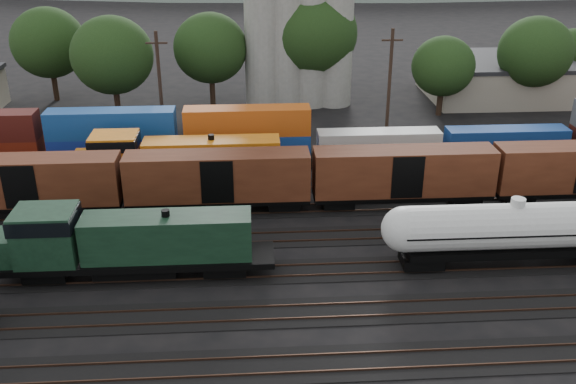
{
  "coord_description": "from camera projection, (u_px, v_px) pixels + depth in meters",
  "views": [
    {
      "loc": [
        -2.9,
        -43.58,
        23.54
      ],
      "look_at": [
        -0.01,
        2.0,
        3.0
      ],
      "focal_mm": 40.0,
      "sensor_mm": 36.0,
      "label": 1
    }
  ],
  "objects": [
    {
      "name": "ground",
      "position": [
        290.0,
        238.0,
        49.48
      ],
      "size": [
        600.0,
        600.0,
        0.0
      ],
      "primitive_type": "plane",
      "color": "black"
    },
    {
      "name": "tracks",
      "position": [
        290.0,
        237.0,
        49.46
      ],
      "size": [
        180.0,
        33.2,
        0.2
      ],
      "color": "black",
      "rests_on": "ground"
    },
    {
      "name": "green_locomotive",
      "position": [
        118.0,
        242.0,
        43.09
      ],
      "size": [
        18.85,
        3.33,
        4.99
      ],
      "color": "black",
      "rests_on": "ground"
    },
    {
      "name": "tank_car_a",
      "position": [
        514.0,
        229.0,
        44.63
      ],
      "size": [
        18.72,
        3.35,
        4.91
      ],
      "color": "silver",
      "rests_on": "ground"
    },
    {
      "name": "orange_locomotive",
      "position": [
        174.0,
        160.0,
        56.86
      ],
      "size": [
        20.05,
        3.34,
        5.01
      ],
      "color": "black",
      "rests_on": "ground"
    },
    {
      "name": "boxcar_string",
      "position": [
        311.0,
        175.0,
        52.88
      ],
      "size": [
        153.6,
        2.9,
        4.2
      ],
      "color": "black",
      "rests_on": "ground"
    },
    {
      "name": "container_wall",
      "position": [
        234.0,
        141.0,
        61.77
      ],
      "size": [
        160.0,
        2.6,
        5.8
      ],
      "color": "black",
      "rests_on": "ground"
    },
    {
      "name": "grain_silo",
      "position": [
        297.0,
        15.0,
        77.82
      ],
      "size": [
        13.4,
        5.0,
        29.0
      ],
      "color": "gray",
      "rests_on": "ground"
    },
    {
      "name": "industrial_sheds",
      "position": [
        324.0,
        86.0,
        80.9
      ],
      "size": [
        119.38,
        17.26,
        5.1
      ],
      "color": "#9E937F",
      "rests_on": "ground"
    },
    {
      "name": "tree_band",
      "position": [
        363.0,
        45.0,
        79.35
      ],
      "size": [
        166.9,
        20.6,
        14.52
      ],
      "color": "black",
      "rests_on": "ground"
    },
    {
      "name": "utility_poles",
      "position": [
        276.0,
        86.0,
        66.96
      ],
      "size": [
        122.2,
        0.36,
        12.0
      ],
      "color": "black",
      "rests_on": "ground"
    },
    {
      "name": "distant_hills",
      "position": [
        304.0,
        9.0,
        295.94
      ],
      "size": [
        860.0,
        286.0,
        130.0
      ],
      "color": "#59665B",
      "rests_on": "ground"
    }
  ]
}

